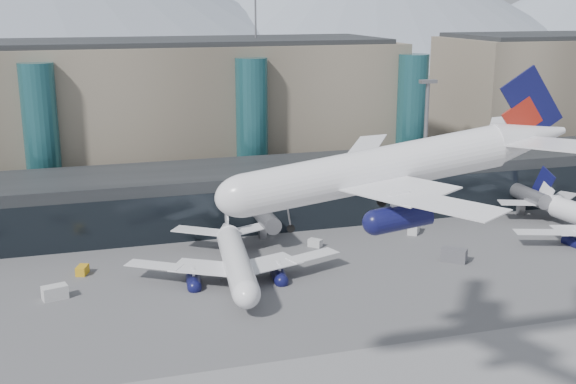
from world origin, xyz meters
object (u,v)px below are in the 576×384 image
object	(u,v)px
lightmast_mid	(425,144)
veh_d	(414,228)
jet_parked_mid	(234,248)
veh_a	(55,292)
hero_jet	(409,154)
veh_g	(315,243)
veh_c	(454,255)
veh_b	(82,270)

from	to	relation	value
lightmast_mid	veh_d	size ratio (longest dim) A/B	8.35
jet_parked_mid	veh_d	distance (m)	35.34
veh_a	lightmast_mid	bearing A→B (deg)	0.72
veh_d	veh_a	bearing A→B (deg)	137.46
hero_jet	veh_g	distance (m)	55.37
veh_g	veh_c	bearing A→B (deg)	11.59
hero_jet	veh_c	distance (m)	50.94
veh_a	veh_c	size ratio (longest dim) A/B	0.87
hero_jet	jet_parked_mid	size ratio (longest dim) A/B	1.02
hero_jet	veh_a	world-z (taller)	hero_jet
hero_jet	veh_c	world-z (taller)	hero_jet
hero_jet	jet_parked_mid	world-z (taller)	hero_jet
veh_a	veh_g	world-z (taller)	veh_a
jet_parked_mid	hero_jet	bearing A→B (deg)	-163.46
veh_a	veh_b	distance (m)	9.03
hero_jet	jet_parked_mid	bearing A→B (deg)	107.31
veh_b	veh_d	world-z (taller)	veh_d
hero_jet	veh_d	world-z (taller)	hero_jet
lightmast_mid	veh_c	bearing A→B (deg)	-103.00
hero_jet	veh_d	bearing A→B (deg)	69.52
veh_a	veh_b	xyz separation A→B (m)	(3.70, 8.24, -0.26)
jet_parked_mid	veh_a	world-z (taller)	jet_parked_mid
jet_parked_mid	veh_b	distance (m)	22.51
veh_c	veh_b	bearing A→B (deg)	-149.97
lightmast_mid	jet_parked_mid	distance (m)	42.47
hero_jet	veh_b	world-z (taller)	hero_jet
veh_g	veh_a	bearing A→B (deg)	-119.36
veh_c	veh_g	size ratio (longest dim) A/B	1.74
veh_a	veh_b	size ratio (longest dim) A/B	1.44
lightmast_mid	veh_c	xyz separation A→B (m)	(-4.65, -20.14, -13.37)
lightmast_mid	hero_jet	bearing A→B (deg)	-118.79
veh_a	jet_parked_mid	bearing A→B (deg)	-10.39
veh_b	veh_a	bearing A→B (deg)	175.90
lightmast_mid	veh_a	distance (m)	66.93
veh_b	jet_parked_mid	bearing A→B (deg)	-86.25
jet_parked_mid	veh_b	bearing A→B (deg)	80.12
lightmast_mid	jet_parked_mid	size ratio (longest dim) A/B	0.78
veh_b	lightmast_mid	bearing A→B (deg)	-60.91
hero_jet	veh_d	distance (m)	62.24
veh_a	veh_c	xyz separation A→B (m)	(58.49, -2.49, 0.13)
veh_a	veh_b	world-z (taller)	veh_a
lightmast_mid	veh_g	distance (m)	27.70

